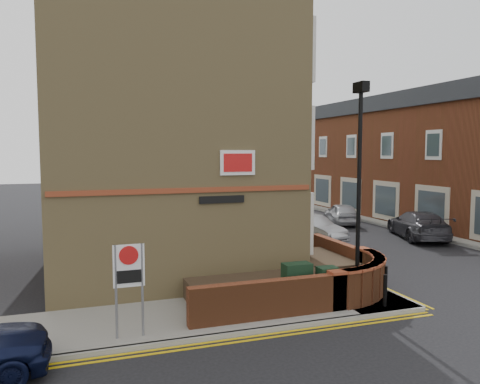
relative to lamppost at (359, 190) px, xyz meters
name	(u,v)px	position (x,y,z in m)	size (l,w,h in m)	color
ground	(329,324)	(-1.60, -1.20, -3.34)	(120.00, 120.00, 0.00)	black
pavement_corner	(184,318)	(-5.10, 0.30, -3.28)	(13.00, 3.00, 0.12)	gray
pavement_main	(223,225)	(0.40, 14.80, -3.28)	(2.00, 32.00, 0.12)	gray
pavement_far	(409,223)	(11.40, 11.80, -3.28)	(4.00, 40.00, 0.12)	gray
kerb_side	(198,339)	(-5.10, -1.20, -3.28)	(13.00, 0.15, 0.12)	gray
kerb_main_near	(239,224)	(1.40, 14.80, -3.28)	(0.15, 32.00, 0.12)	gray
kerb_main_far	(382,225)	(9.40, 11.80, -3.28)	(0.15, 40.00, 0.12)	gray
yellow_lines_side	(200,345)	(-5.10, -1.45, -3.34)	(13.00, 0.28, 0.01)	gold
yellow_lines_main	(243,225)	(1.65, 14.80, -3.34)	(0.28, 32.00, 0.01)	gold
corner_building	(163,106)	(-4.44, 6.80, 2.88)	(8.95, 10.40, 13.60)	tan
garden_wall	(288,296)	(-1.60, 1.30, -3.34)	(6.80, 6.00, 1.20)	brown
lamppost	(359,190)	(0.00, 0.00, 0.00)	(0.25, 0.50, 6.30)	black
utility_cabinet_large	(297,284)	(-1.90, 0.10, -2.62)	(0.80, 0.45, 1.20)	black
utility_cabinet_small	(327,286)	(-1.10, -0.20, -2.67)	(0.55, 0.40, 1.10)	black
bollard_near	(385,290)	(0.40, -0.80, -2.77)	(0.11, 0.11, 0.90)	black
bollard_far	(385,281)	(1.00, 0.00, -2.77)	(0.11, 0.11, 0.90)	black
zone_sign	(129,273)	(-6.60, -0.70, -1.70)	(0.72, 0.07, 2.20)	slate
far_terrace	(391,157)	(12.90, 15.80, 0.70)	(5.40, 30.40, 8.00)	brown
far_terrace_cream	(272,155)	(12.90, 36.80, 0.71)	(5.40, 12.40, 8.00)	#B7AB97
tree_near	(233,147)	(0.40, 12.85, 1.36)	(3.64, 3.65, 6.70)	#382B1E
tree_mid	(198,141)	(0.40, 20.85, 1.85)	(4.03, 4.03, 7.42)	#382B1E
tree_far	(176,146)	(0.40, 28.85, 1.57)	(3.81, 3.81, 7.00)	#382B1E
traffic_light_assembly	(194,173)	(0.80, 23.80, -0.56)	(0.20, 0.16, 4.20)	black
silver_car_near	(313,228)	(3.40, 9.12, -2.72)	(1.31, 3.77, 1.24)	#A5A8AD
red_car_main	(247,213)	(2.00, 15.07, -2.66)	(2.28, 4.95, 1.38)	maroon
grey_car_far	(418,225)	(8.73, 7.85, -2.63)	(1.99, 4.90, 1.42)	#35343A
silver_car_far	(342,213)	(7.56, 13.29, -2.70)	(1.53, 3.80, 1.29)	#A7A8AE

